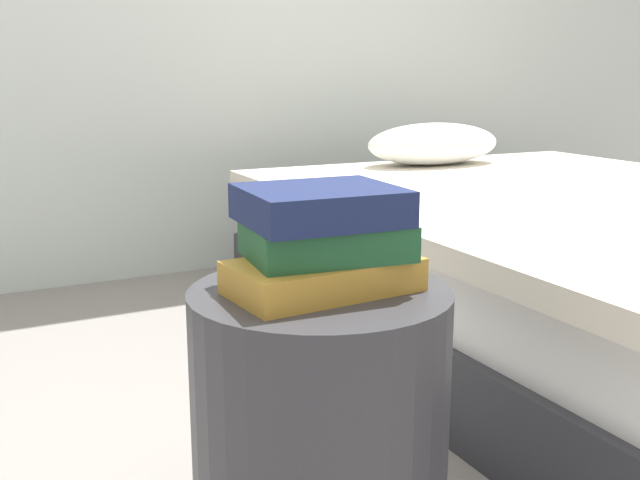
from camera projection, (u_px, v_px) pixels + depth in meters
bed at (578, 268)px, 2.30m from camera, size 1.59×2.04×0.62m
side_table at (320, 434)px, 1.23m from camera, size 0.41×0.41×0.49m
book_ochre at (321, 276)px, 1.16m from camera, size 0.29×0.17×0.05m
book_forest at (326, 240)px, 1.17m from camera, size 0.26×0.19×0.05m
book_navy at (320, 205)px, 1.16m from camera, size 0.25×0.22×0.05m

